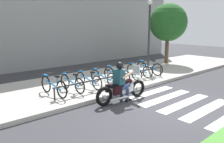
# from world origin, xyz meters

# --- Properties ---
(ground_plane) EXTENTS (48.00, 48.00, 0.00)m
(ground_plane) POSITION_xyz_m (0.00, 0.00, 0.00)
(ground_plane) COLOR #38383D
(sidewalk) EXTENTS (24.00, 4.40, 0.15)m
(sidewalk) POSITION_xyz_m (0.00, 4.33, 0.07)
(sidewalk) COLOR #B7B2A8
(sidewalk) RESTS_ON ground
(crosswalk_stripe_1) EXTENTS (2.80, 0.40, 0.01)m
(crosswalk_stripe_1) POSITION_xyz_m (0.55, -0.80, 0.00)
(crosswalk_stripe_1) COLOR white
(crosswalk_stripe_1) RESTS_ON ground
(crosswalk_stripe_2) EXTENTS (2.80, 0.40, 0.01)m
(crosswalk_stripe_2) POSITION_xyz_m (0.55, 0.00, 0.00)
(crosswalk_stripe_2) COLOR white
(crosswalk_stripe_2) RESTS_ON ground
(crosswalk_stripe_3) EXTENTS (2.80, 0.40, 0.01)m
(crosswalk_stripe_3) POSITION_xyz_m (0.55, 0.80, 0.00)
(crosswalk_stripe_3) COLOR white
(crosswalk_stripe_3) RESTS_ON ground
(crosswalk_stripe_4) EXTENTS (2.80, 0.40, 0.01)m
(crosswalk_stripe_4) POSITION_xyz_m (0.55, 1.60, 0.00)
(crosswalk_stripe_4) COLOR white
(crosswalk_stripe_4) RESTS_ON ground
(motorcycle) EXTENTS (2.28, 0.66, 1.27)m
(motorcycle) POSITION_xyz_m (-0.96, 1.62, 0.47)
(motorcycle) COLOR black
(motorcycle) RESTS_ON ground
(rider) EXTENTS (0.65, 0.56, 1.46)m
(rider) POSITION_xyz_m (-1.04, 1.63, 0.84)
(rider) COLOR #1E4C59
(rider) RESTS_ON ground
(bicycle_0) EXTENTS (0.48, 1.74, 0.80)m
(bicycle_0) POSITION_xyz_m (-2.73, 3.45, 0.51)
(bicycle_0) COLOR black
(bicycle_0) RESTS_ON sidewalk
(bicycle_1) EXTENTS (0.48, 1.59, 0.75)m
(bicycle_1) POSITION_xyz_m (-1.94, 3.45, 0.49)
(bicycle_1) COLOR black
(bicycle_1) RESTS_ON sidewalk
(bicycle_2) EXTENTS (0.48, 1.67, 0.73)m
(bicycle_2) POSITION_xyz_m (-1.15, 3.45, 0.49)
(bicycle_2) COLOR black
(bicycle_2) RESTS_ON sidewalk
(bicycle_3) EXTENTS (0.48, 1.67, 0.73)m
(bicycle_3) POSITION_xyz_m (-0.37, 3.45, 0.49)
(bicycle_3) COLOR black
(bicycle_3) RESTS_ON sidewalk
(bicycle_4) EXTENTS (0.48, 1.63, 0.78)m
(bicycle_4) POSITION_xyz_m (0.42, 3.45, 0.51)
(bicycle_4) COLOR black
(bicycle_4) RESTS_ON sidewalk
(bicycle_5) EXTENTS (0.48, 1.65, 0.74)m
(bicycle_5) POSITION_xyz_m (1.21, 3.45, 0.49)
(bicycle_5) COLOR black
(bicycle_5) RESTS_ON sidewalk
(bicycle_6) EXTENTS (0.48, 1.62, 0.74)m
(bicycle_6) POSITION_xyz_m (2.00, 3.45, 0.49)
(bicycle_6) COLOR black
(bicycle_6) RESTS_ON sidewalk
(bicycle_7) EXTENTS (0.48, 1.66, 0.80)m
(bicycle_7) POSITION_xyz_m (2.79, 3.45, 0.51)
(bicycle_7) COLOR black
(bicycle_7) RESTS_ON sidewalk
(bike_rack) EXTENTS (6.12, 0.07, 0.49)m
(bike_rack) POSITION_xyz_m (0.03, 2.90, 0.58)
(bike_rack) COLOR #333338
(bike_rack) RESTS_ON sidewalk
(street_lamp) EXTENTS (0.28, 0.28, 4.18)m
(street_lamp) POSITION_xyz_m (4.23, 4.73, 2.54)
(street_lamp) COLOR #2D2D33
(street_lamp) RESTS_ON ground
(tree_near_rack) EXTENTS (2.54, 2.54, 4.21)m
(tree_near_rack) POSITION_xyz_m (6.71, 5.13, 2.92)
(tree_near_rack) COLOR brown
(tree_near_rack) RESTS_ON ground
(building_backdrop) EXTENTS (24.00, 1.20, 8.47)m
(building_backdrop) POSITION_xyz_m (0.00, 10.03, 4.23)
(building_backdrop) COLOR gray
(building_backdrop) RESTS_ON ground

